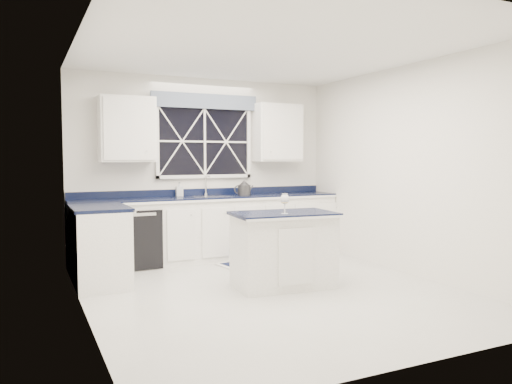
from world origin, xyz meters
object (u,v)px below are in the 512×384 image
dishwasher (136,237)px  island (283,249)px  faucet (206,185)px  soap_bottle (179,189)px  kettle (244,188)px  wine_glass (285,200)px

dishwasher → island: 2.25m
faucet → soap_bottle: 0.42m
dishwasher → kettle: bearing=-0.7°
island → wine_glass: (-0.06, -0.14, 0.59)m
faucet → wine_glass: faucet is taller
dishwasher → wine_glass: bearing=-57.1°
kettle → wine_glass: (-0.36, -1.94, -0.01)m
wine_glass → soap_bottle: size_ratio=1.07×
dishwasher → wine_glass: wine_glass is taller
dishwasher → soap_bottle: size_ratio=3.81×
faucet → soap_bottle: faucet is taller
island → soap_bottle: size_ratio=5.71×
kettle → wine_glass: 1.97m
island → wine_glass: size_ratio=5.34×
wine_glass → faucet: bearing=94.5°
island → soap_bottle: (-0.65, 2.02, 0.61)m
faucet → soap_bottle: (-0.42, 0.01, -0.05)m
kettle → soap_bottle: (-0.94, 0.23, 0.00)m
dishwasher → kettle: (1.63, -0.02, 0.63)m
dishwasher → kettle: kettle is taller
faucet → dishwasher: bearing=-170.0°
faucet → island: size_ratio=0.25×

